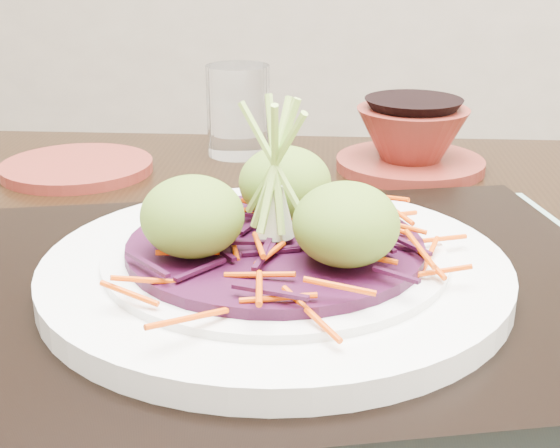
# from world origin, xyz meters

# --- Properties ---
(dining_table) EXTENTS (1.15, 0.81, 0.69)m
(dining_table) POSITION_xyz_m (-0.01, -0.02, 0.60)
(dining_table) COLOR black
(dining_table) RESTS_ON ground
(placemat) EXTENTS (0.58, 0.51, 0.00)m
(placemat) POSITION_xyz_m (-0.00, -0.09, 0.69)
(placemat) COLOR #80A691
(placemat) RESTS_ON dining_table
(serving_tray) EXTENTS (0.50, 0.43, 0.02)m
(serving_tray) POSITION_xyz_m (-0.00, -0.09, 0.70)
(serving_tray) COLOR black
(serving_tray) RESTS_ON placemat
(white_plate) EXTENTS (0.28, 0.28, 0.02)m
(white_plate) POSITION_xyz_m (-0.00, -0.09, 0.72)
(white_plate) COLOR white
(white_plate) RESTS_ON serving_tray
(cabbage_bed) EXTENTS (0.18, 0.18, 0.01)m
(cabbage_bed) POSITION_xyz_m (-0.00, -0.09, 0.73)
(cabbage_bed) COLOR #360A25
(cabbage_bed) RESTS_ON white_plate
(carrot_julienne) EXTENTS (0.21, 0.21, 0.01)m
(carrot_julienne) POSITION_xyz_m (-0.00, -0.09, 0.74)
(carrot_julienne) COLOR #D84303
(carrot_julienne) RESTS_ON cabbage_bed
(guacamole_scoops) EXTENTS (0.15, 0.13, 0.05)m
(guacamole_scoops) POSITION_xyz_m (-0.00, -0.10, 0.76)
(guacamole_scoops) COLOR olive
(guacamole_scoops) RESTS_ON cabbage_bed
(scallion_garnish) EXTENTS (0.06, 0.06, 0.10)m
(scallion_garnish) POSITION_xyz_m (-0.00, -0.09, 0.78)
(scallion_garnish) COLOR #9CCA50
(scallion_garnish) RESTS_ON cabbage_bed
(terracotta_side_plate) EXTENTS (0.17, 0.17, 0.01)m
(terracotta_side_plate) POSITION_xyz_m (-0.24, 0.18, 0.69)
(terracotta_side_plate) COLOR maroon
(terracotta_side_plate) RESTS_ON dining_table
(water_glass) EXTENTS (0.08, 0.08, 0.09)m
(water_glass) POSITION_xyz_m (-0.10, 0.26, 0.73)
(water_glass) COLOR white
(water_glass) RESTS_ON dining_table
(terracotta_bowl_set) EXTENTS (0.18, 0.18, 0.06)m
(terracotta_bowl_set) POSITION_xyz_m (0.08, 0.23, 0.71)
(terracotta_bowl_set) COLOR maroon
(terracotta_bowl_set) RESTS_ON dining_table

